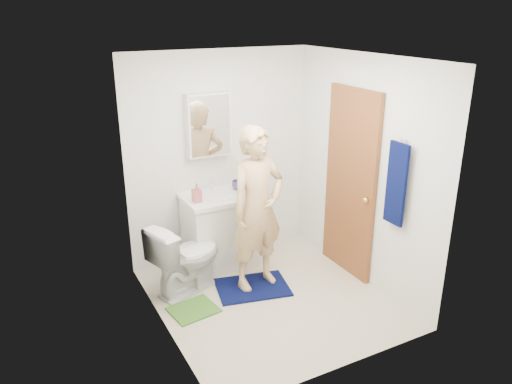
% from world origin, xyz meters
% --- Properties ---
extents(floor, '(2.20, 2.40, 0.02)m').
position_xyz_m(floor, '(0.00, 0.00, -0.01)').
color(floor, beige).
rests_on(floor, ground).
extents(ceiling, '(2.20, 2.40, 0.02)m').
position_xyz_m(ceiling, '(0.00, 0.00, 2.41)').
color(ceiling, white).
rests_on(ceiling, ground).
extents(wall_back, '(2.20, 0.02, 2.40)m').
position_xyz_m(wall_back, '(0.00, 1.21, 1.20)').
color(wall_back, white).
rests_on(wall_back, ground).
extents(wall_front, '(2.20, 0.02, 2.40)m').
position_xyz_m(wall_front, '(0.00, -1.21, 1.20)').
color(wall_front, white).
rests_on(wall_front, ground).
extents(wall_left, '(0.02, 2.40, 2.40)m').
position_xyz_m(wall_left, '(-1.11, 0.00, 1.20)').
color(wall_left, white).
rests_on(wall_left, ground).
extents(wall_right, '(0.02, 2.40, 2.40)m').
position_xyz_m(wall_right, '(1.11, 0.00, 1.20)').
color(wall_right, white).
rests_on(wall_right, ground).
extents(vanity_cabinet, '(0.75, 0.55, 0.80)m').
position_xyz_m(vanity_cabinet, '(-0.15, 0.91, 0.40)').
color(vanity_cabinet, white).
rests_on(vanity_cabinet, floor).
extents(countertop, '(0.79, 0.59, 0.05)m').
position_xyz_m(countertop, '(-0.15, 0.91, 0.83)').
color(countertop, white).
rests_on(countertop, vanity_cabinet).
extents(sink_basin, '(0.40, 0.40, 0.03)m').
position_xyz_m(sink_basin, '(-0.15, 0.91, 0.84)').
color(sink_basin, white).
rests_on(sink_basin, countertop).
extents(faucet, '(0.03, 0.03, 0.12)m').
position_xyz_m(faucet, '(-0.15, 1.09, 0.91)').
color(faucet, silver).
rests_on(faucet, countertop).
extents(medicine_cabinet, '(0.50, 0.12, 0.70)m').
position_xyz_m(medicine_cabinet, '(-0.15, 1.14, 1.60)').
color(medicine_cabinet, white).
rests_on(medicine_cabinet, wall_back).
extents(mirror_panel, '(0.46, 0.01, 0.66)m').
position_xyz_m(mirror_panel, '(-0.15, 1.08, 1.60)').
color(mirror_panel, white).
rests_on(mirror_panel, wall_back).
extents(door, '(0.05, 0.80, 2.05)m').
position_xyz_m(door, '(1.07, 0.15, 1.02)').
color(door, '#965429').
rests_on(door, ground).
extents(door_knob, '(0.07, 0.07, 0.07)m').
position_xyz_m(door_knob, '(1.03, -0.17, 0.95)').
color(door_knob, gold).
rests_on(door_knob, door).
extents(towel, '(0.03, 0.24, 0.80)m').
position_xyz_m(towel, '(1.03, -0.57, 1.25)').
color(towel, '#060D3E').
rests_on(towel, wall_right).
extents(towel_hook, '(0.06, 0.02, 0.02)m').
position_xyz_m(towel_hook, '(1.07, -0.57, 1.67)').
color(towel_hook, silver).
rests_on(towel_hook, wall_right).
extents(toilet, '(0.86, 0.65, 0.78)m').
position_xyz_m(toilet, '(-0.69, 0.54, 0.39)').
color(toilet, white).
rests_on(toilet, floor).
extents(bath_mat, '(0.85, 0.69, 0.02)m').
position_xyz_m(bath_mat, '(-0.07, 0.25, 0.01)').
color(bath_mat, '#060D3E').
rests_on(bath_mat, floor).
extents(green_rug, '(0.49, 0.43, 0.02)m').
position_xyz_m(green_rug, '(-0.78, 0.15, 0.01)').
color(green_rug, '#47832B').
rests_on(green_rug, floor).
extents(soap_dispenser, '(0.09, 0.09, 0.20)m').
position_xyz_m(soap_dispenser, '(-0.43, 0.84, 0.95)').
color(soap_dispenser, '#B9565B').
rests_on(soap_dispenser, countertop).
extents(toothbrush_cup, '(0.17, 0.17, 0.10)m').
position_xyz_m(toothbrush_cup, '(0.12, 0.99, 0.90)').
color(toothbrush_cup, '#523B83').
rests_on(toothbrush_cup, countertop).
extents(man, '(0.68, 0.50, 1.72)m').
position_xyz_m(man, '(0.01, 0.28, 0.88)').
color(man, tan).
rests_on(man, bath_mat).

